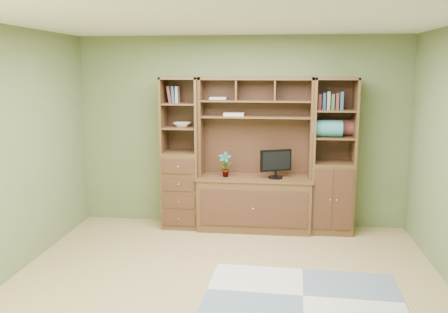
# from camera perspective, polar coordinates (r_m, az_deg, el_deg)

# --- Properties ---
(room) EXTENTS (4.60, 4.10, 2.64)m
(room) POSITION_cam_1_polar(r_m,az_deg,el_deg) (4.57, 0.13, -0.30)
(room) COLOR tan
(room) RESTS_ON ground
(center_hutch) EXTENTS (1.54, 0.53, 2.05)m
(center_hutch) POSITION_cam_1_polar(r_m,az_deg,el_deg) (6.31, 3.72, 0.14)
(center_hutch) COLOR #51341C
(center_hutch) RESTS_ON ground
(left_tower) EXTENTS (0.50, 0.45, 2.05)m
(left_tower) POSITION_cam_1_polar(r_m,az_deg,el_deg) (6.47, -5.14, 0.39)
(left_tower) COLOR #51341C
(left_tower) RESTS_ON ground
(right_tower) EXTENTS (0.55, 0.45, 2.05)m
(right_tower) POSITION_cam_1_polar(r_m,az_deg,el_deg) (6.38, 12.97, 0.02)
(right_tower) COLOR #51341C
(right_tower) RESTS_ON ground
(rug) EXTENTS (1.92, 1.32, 0.01)m
(rug) POSITION_cam_1_polar(r_m,az_deg,el_deg) (4.80, 9.48, -16.24)
(rug) COLOR #969B9B
(rug) RESTS_ON ground
(monitor) EXTENTS (0.47, 0.34, 0.53)m
(monitor) POSITION_cam_1_polar(r_m,az_deg,el_deg) (6.27, 6.26, -0.25)
(monitor) COLOR black
(monitor) RESTS_ON center_hutch
(orchid) EXTENTS (0.18, 0.12, 0.34)m
(orchid) POSITION_cam_1_polar(r_m,az_deg,el_deg) (6.33, 0.13, -0.96)
(orchid) COLOR #9D5F35
(orchid) RESTS_ON center_hutch
(magazines) EXTENTS (0.27, 0.20, 0.04)m
(magazines) POSITION_cam_1_polar(r_m,az_deg,el_deg) (6.34, 1.21, 5.12)
(magazines) COLOR #BFB2A2
(magazines) RESTS_ON center_hutch
(bowl) EXTENTS (0.23, 0.23, 0.06)m
(bowl) POSITION_cam_1_polar(r_m,az_deg,el_deg) (6.41, -5.05, 3.85)
(bowl) COLOR white
(bowl) RESTS_ON left_tower
(blanket_teal) EXTENTS (0.38, 0.22, 0.22)m
(blanket_teal) POSITION_cam_1_polar(r_m,az_deg,el_deg) (6.26, 12.31, 3.32)
(blanket_teal) COLOR #2E7479
(blanket_teal) RESTS_ON right_tower
(blanket_red) EXTENTS (0.39, 0.22, 0.22)m
(blanket_red) POSITION_cam_1_polar(r_m,az_deg,el_deg) (6.41, 13.55, 3.41)
(blanket_red) COLOR brown
(blanket_red) RESTS_ON right_tower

